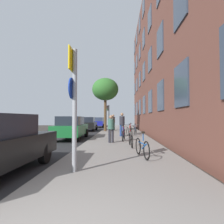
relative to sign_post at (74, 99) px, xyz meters
The scene contains 19 objects.
ground_plane 12.25m from the sign_post, 100.53° to the left, with size 41.80×41.80×0.00m, color #332D28.
road_asphalt 12.79m from the sign_post, 109.93° to the left, with size 7.00×38.00×0.01m, color #232326.
sidewalk 12.10m from the sign_post, 83.78° to the left, with size 4.20×38.00×0.12m, color gray.
building_facade 13.05m from the sign_post, 71.13° to the left, with size 0.56×27.00×14.17m.
sign_post is the anchor object (origin of this frame).
traffic_light 22.75m from the sign_post, 91.32° to the left, with size 0.43×0.24×3.37m.
tree_near 15.10m from the sign_post, 91.35° to the left, with size 2.86×2.86×5.76m.
bicycle_0 3.15m from the sign_post, 42.81° to the left, with size 0.46×1.61×0.92m.
bicycle_1 4.86m from the sign_post, 67.61° to the left, with size 0.42×1.69×0.91m.
bicycle_2 6.99m from the sign_post, 77.66° to the left, with size 0.42×1.74×0.95m.
bicycle_3 9.40m from the sign_post, 77.93° to the left, with size 0.50×1.66×0.96m.
bicycle_4 11.86m from the sign_post, 77.18° to the left, with size 0.52×1.55×0.90m.
bicycle_5 14.15m from the sign_post, 80.41° to the left, with size 0.42×1.57×0.91m.
pedestrian_0 5.76m from the sign_post, 82.75° to the left, with size 0.41×0.41×1.56m.
pedestrian_1 9.43m from the sign_post, 81.46° to the left, with size 0.52×0.52×1.80m.
pedestrian_2 16.16m from the sign_post, 88.32° to the left, with size 0.54×0.54×1.80m.
car_1 8.53m from the sign_post, 105.48° to the left, with size 1.95×4.56×1.62m.
car_2 16.72m from the sign_post, 98.64° to the left, with size 1.96×4.18×1.62m.
car_3 24.95m from the sign_post, 95.11° to the left, with size 2.01×4.06×1.62m.
Camera 1 is at (1.01, -1.56, 1.52)m, focal length 28.95 mm.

